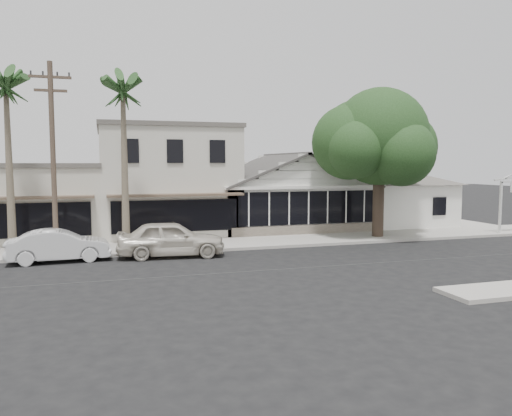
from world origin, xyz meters
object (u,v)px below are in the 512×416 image
object	(u,v)px
car_0	(171,239)
car_1	(59,246)
utility_pole	(53,155)
shade_tree	(376,140)

from	to	relation	value
car_0	car_1	bearing A→B (deg)	92.42
car_1	utility_pole	bearing A→B (deg)	10.83
car_0	shade_tree	world-z (taller)	shade_tree
car_0	car_1	distance (m)	5.01
car_0	car_1	world-z (taller)	car_0
utility_pole	car_0	world-z (taller)	utility_pole
car_0	shade_tree	bearing A→B (deg)	-73.61
utility_pole	shade_tree	world-z (taller)	utility_pole
car_0	utility_pole	bearing A→B (deg)	85.30
car_1	car_0	bearing A→B (deg)	-96.75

